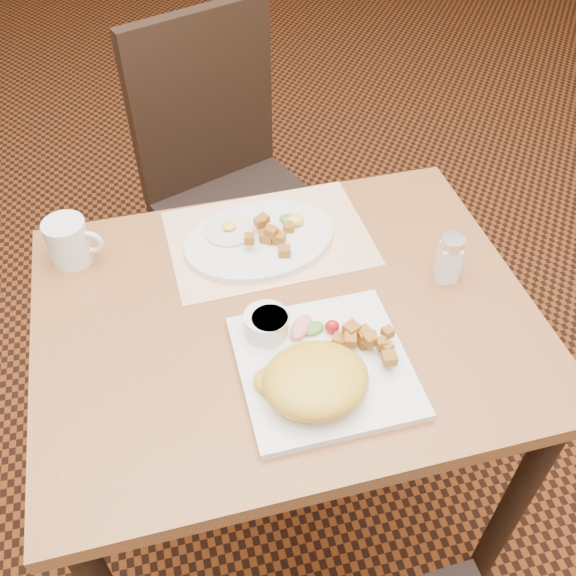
# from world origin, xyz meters

# --- Properties ---
(ground) EXTENTS (8.00, 8.00, 0.00)m
(ground) POSITION_xyz_m (0.00, 0.00, 0.00)
(ground) COLOR black
(ground) RESTS_ON ground
(table) EXTENTS (0.90, 0.70, 0.75)m
(table) POSITION_xyz_m (0.00, 0.00, 0.64)
(table) COLOR #995C2F
(table) RESTS_ON ground
(chair_far) EXTENTS (0.54, 0.55, 0.97)m
(chair_far) POSITION_xyz_m (0.02, 0.71, 0.54)
(chair_far) COLOR black
(chair_far) RESTS_ON ground
(placemat) EXTENTS (0.41, 0.29, 0.00)m
(placemat) POSITION_xyz_m (0.02, 0.20, 0.75)
(placemat) COLOR white
(placemat) RESTS_ON table
(plate_square) EXTENTS (0.28, 0.28, 0.02)m
(plate_square) POSITION_xyz_m (0.03, -0.14, 0.76)
(plate_square) COLOR silver
(plate_square) RESTS_ON table
(plate_oval) EXTENTS (0.33, 0.27, 0.02)m
(plate_oval) POSITION_xyz_m (-0.01, 0.19, 0.76)
(plate_oval) COLOR silver
(plate_oval) RESTS_ON placemat
(hollandaise_mound) EXTENTS (0.18, 0.15, 0.06)m
(hollandaise_mound) POSITION_xyz_m (-0.00, -0.19, 0.80)
(hollandaise_mound) COLOR gold
(hollandaise_mound) RESTS_ON plate_square
(ramekin) EXTENTS (0.08, 0.08, 0.04)m
(ramekin) POSITION_xyz_m (-0.05, -0.05, 0.79)
(ramekin) COLOR silver
(ramekin) RESTS_ON plate_square
(garnish_sq) EXTENTS (0.10, 0.07, 0.03)m
(garnish_sq) POSITION_xyz_m (0.03, -0.07, 0.78)
(garnish_sq) COLOR #387223
(garnish_sq) RESTS_ON plate_square
(fried_egg) EXTENTS (0.10, 0.10, 0.02)m
(fried_egg) POSITION_xyz_m (-0.06, 0.22, 0.77)
(fried_egg) COLOR white
(fried_egg) RESTS_ON plate_oval
(garnish_ov) EXTENTS (0.06, 0.05, 0.02)m
(garnish_ov) POSITION_xyz_m (0.07, 0.22, 0.78)
(garnish_ov) COLOR #387223
(garnish_ov) RESTS_ON plate_oval
(salt_shaker) EXTENTS (0.05, 0.05, 0.10)m
(salt_shaker) POSITION_xyz_m (0.32, 0.01, 0.80)
(salt_shaker) COLOR white
(salt_shaker) RESTS_ON table
(coffee_mug) EXTENTS (0.11, 0.08, 0.09)m
(coffee_mug) POSITION_xyz_m (-0.37, 0.24, 0.80)
(coffee_mug) COLOR silver
(coffee_mug) RESTS_ON table
(home_fries_sq) EXTENTS (0.11, 0.10, 0.04)m
(home_fries_sq) POSITION_xyz_m (0.11, -0.13, 0.79)
(home_fries_sq) COLOR #AB6B1B
(home_fries_sq) RESTS_ON plate_square
(home_fries_ov) EXTENTS (0.11, 0.11, 0.04)m
(home_fries_ov) POSITION_xyz_m (0.01, 0.18, 0.78)
(home_fries_ov) COLOR #AB6B1B
(home_fries_ov) RESTS_ON plate_oval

